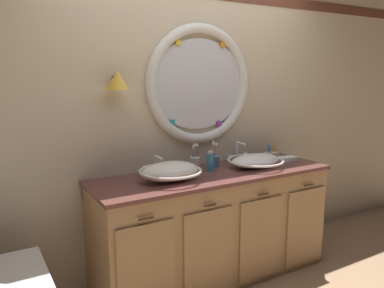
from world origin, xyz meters
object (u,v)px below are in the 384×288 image
Objects in this scene: soap_dispenser at (210,162)px; sink_basin_left at (170,171)px; toothbrush_holder_right at (215,161)px; folded_hand_towel at (288,159)px; sink_basin_right at (255,161)px; toothbrush_holder_left at (195,162)px; toiletry_basket at (271,154)px.

sink_basin_left is at bearing -169.07° from soap_dispenser.
toothbrush_holder_right reaches higher than folded_hand_towel.
sink_basin_left is 1.21m from folded_hand_towel.
sink_basin_right is at bearing -0.00° from sink_basin_left.
sink_basin_right is 2.13× the size of toothbrush_holder_right.
sink_basin_right is 0.41m from soap_dispenser.
soap_dispenser reaches higher than sink_basin_right.
toothbrush_holder_right is (0.19, -0.00, -0.01)m from toothbrush_holder_left.
soap_dispenser is at bearing -137.16° from toothbrush_holder_right.
toothbrush_holder_left reaches higher than toiletry_basket.
soap_dispenser is at bearing 176.30° from folded_hand_towel.
toiletry_basket is at bearing 5.09° from toothbrush_holder_right.
toiletry_basket is (0.69, 0.06, -0.03)m from toothbrush_holder_right.
sink_basin_right is at bearing -148.42° from toiletry_basket.
folded_hand_towel is at bearing -89.48° from toiletry_basket.
toothbrush_holder_right reaches higher than sink_basin_right.
toothbrush_holder_right reaches higher than toiletry_basket.
sink_basin_right is at bearing -31.71° from toothbrush_holder_right.
toothbrush_holder_left reaches higher than folded_hand_towel.
folded_hand_towel is at bearing -10.14° from toothbrush_holder_left.
sink_basin_left is at bearing -168.59° from toiletry_basket.
folded_hand_towel is (0.80, -0.05, -0.06)m from soap_dispenser.
soap_dispenser is (-0.11, -0.10, 0.02)m from toothbrush_holder_right.
sink_basin_left reaches higher than toiletry_basket.
toothbrush_holder_right is at bearing 19.43° from sink_basin_left.
toothbrush_holder_right is at bearing 167.31° from folded_hand_towel.
folded_hand_towel is at bearing 3.74° from sink_basin_right.
soap_dispenser is at bearing -52.53° from toothbrush_holder_left.
toiletry_basket is (0.88, 0.06, -0.03)m from toothbrush_holder_left.
soap_dispenser is 1.33× the size of toiletry_basket.
toiletry_basket is at bearing 11.41° from sink_basin_left.
toothbrush_holder_right is (0.51, 0.18, -0.02)m from sink_basin_left.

